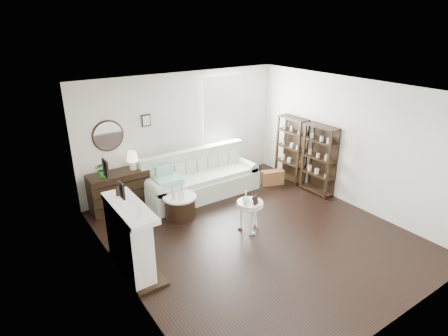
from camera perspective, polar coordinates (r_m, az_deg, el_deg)
room at (r=9.01m, az=-2.03°, el=7.77°), size 5.50×5.50×5.50m
fireplace at (r=6.18m, az=-14.12°, el=-10.71°), size 0.50×1.40×1.84m
shelf_unit_far at (r=9.33m, az=10.21°, el=2.84°), size 0.30×0.80×1.60m
shelf_unit_near at (r=8.76m, az=14.28°, el=1.21°), size 0.30×0.80×1.60m
sofa at (r=8.58m, az=-3.64°, el=-1.93°), size 2.63×0.91×1.02m
quilt at (r=8.00m, az=-8.48°, el=-1.94°), size 0.57×0.47×0.14m
suitcase at (r=9.18m, az=7.41°, el=-1.48°), size 0.57×0.33×0.36m
dresser at (r=8.22m, az=-15.69°, el=-3.32°), size 1.22×0.52×0.81m
table_lamp at (r=8.10m, az=-13.76°, el=1.13°), size 0.25×0.25×0.39m
potted_plant at (r=7.88m, az=-18.07°, el=-0.21°), size 0.33×0.30×0.32m
drum_table at (r=7.70m, az=-6.70°, el=-5.81°), size 0.68×0.68×0.47m
pedestal_table at (r=7.05m, az=3.99°, el=-5.55°), size 0.50×0.50×0.60m
eiffel_drum at (r=7.62m, az=-6.48°, el=-3.34°), size 0.14×0.14×0.20m
bottle_drum at (r=7.40m, az=-7.72°, el=-3.71°), size 0.07×0.07×0.31m
card_frame_drum at (r=7.39m, az=-6.52°, el=-4.16°), size 0.16×0.09×0.19m
eiffel_ped at (r=7.06m, az=4.48°, el=-4.16°), size 0.12×0.12×0.20m
flask_ped at (r=6.94m, az=3.35°, el=-4.39°), size 0.13×0.13×0.25m
card_frame_ped at (r=6.91m, az=4.83°, el=-4.91°), size 0.13×0.08×0.17m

